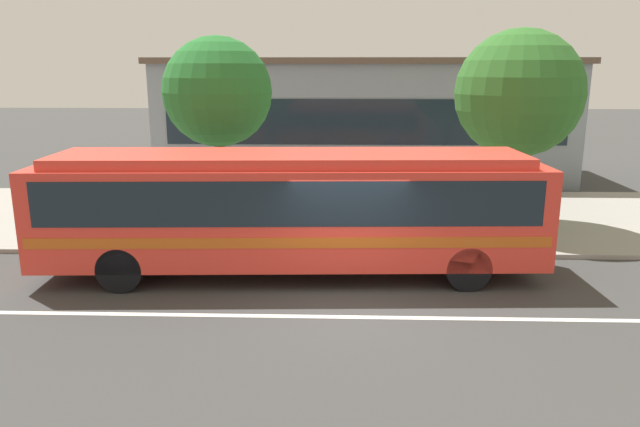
{
  "coord_description": "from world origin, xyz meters",
  "views": [
    {
      "loc": [
        -0.22,
        -11.69,
        4.78
      ],
      "look_at": [
        -0.68,
        2.43,
        1.3
      ],
      "focal_mm": 33.46,
      "sensor_mm": 36.0,
      "label": 1
    }
  ],
  "objects_px": {
    "bus_stop_sign": "(473,191)",
    "street_tree_near_stop": "(218,93)",
    "street_tree_mid_block": "(519,94)",
    "pedestrian_waiting_near_sign": "(202,210)",
    "transit_bus": "(291,205)",
    "pedestrian_standing_by_tree": "(435,197)",
    "pedestrian_walking_along_curb": "(335,207)"
  },
  "relations": [
    {
      "from": "transit_bus",
      "to": "pedestrian_walking_along_curb",
      "type": "relative_size",
      "value": 7.11
    },
    {
      "from": "street_tree_near_stop",
      "to": "street_tree_mid_block",
      "type": "relative_size",
      "value": 0.96
    },
    {
      "from": "bus_stop_sign",
      "to": "pedestrian_waiting_near_sign",
      "type": "bearing_deg",
      "value": 178.93
    },
    {
      "from": "pedestrian_waiting_near_sign",
      "to": "street_tree_near_stop",
      "type": "xyz_separation_m",
      "value": [
        0.12,
        2.07,
        2.98
      ]
    },
    {
      "from": "pedestrian_walking_along_curb",
      "to": "street_tree_mid_block",
      "type": "xyz_separation_m",
      "value": [
        5.29,
        1.96,
        2.95
      ]
    },
    {
      "from": "bus_stop_sign",
      "to": "pedestrian_walking_along_curb",
      "type": "bearing_deg",
      "value": 170.15
    },
    {
      "from": "transit_bus",
      "to": "street_tree_mid_block",
      "type": "relative_size",
      "value": 2.01
    },
    {
      "from": "transit_bus",
      "to": "street_tree_near_stop",
      "type": "height_order",
      "value": "street_tree_near_stop"
    },
    {
      "from": "pedestrian_waiting_near_sign",
      "to": "bus_stop_sign",
      "type": "height_order",
      "value": "bus_stop_sign"
    },
    {
      "from": "transit_bus",
      "to": "street_tree_near_stop",
      "type": "distance_m",
      "value": 5.23
    },
    {
      "from": "transit_bus",
      "to": "street_tree_mid_block",
      "type": "distance_m",
      "value": 8.0
    },
    {
      "from": "pedestrian_walking_along_curb",
      "to": "street_tree_near_stop",
      "type": "height_order",
      "value": "street_tree_near_stop"
    },
    {
      "from": "transit_bus",
      "to": "pedestrian_standing_by_tree",
      "type": "bearing_deg",
      "value": 41.66
    },
    {
      "from": "transit_bus",
      "to": "pedestrian_standing_by_tree",
      "type": "distance_m",
      "value": 5.18
    },
    {
      "from": "bus_stop_sign",
      "to": "street_tree_near_stop",
      "type": "distance_m",
      "value": 7.68
    },
    {
      "from": "bus_stop_sign",
      "to": "street_tree_mid_block",
      "type": "relative_size",
      "value": 0.42
    },
    {
      "from": "bus_stop_sign",
      "to": "street_tree_near_stop",
      "type": "bearing_deg",
      "value": 162.42
    },
    {
      "from": "street_tree_near_stop",
      "to": "pedestrian_standing_by_tree",
      "type": "bearing_deg",
      "value": -5.1
    },
    {
      "from": "bus_stop_sign",
      "to": "street_tree_near_stop",
      "type": "relative_size",
      "value": 0.43
    },
    {
      "from": "pedestrian_waiting_near_sign",
      "to": "street_tree_mid_block",
      "type": "bearing_deg",
      "value": 15.54
    },
    {
      "from": "pedestrian_walking_along_curb",
      "to": "bus_stop_sign",
      "type": "height_order",
      "value": "bus_stop_sign"
    },
    {
      "from": "transit_bus",
      "to": "bus_stop_sign",
      "type": "relative_size",
      "value": 4.82
    },
    {
      "from": "pedestrian_walking_along_curb",
      "to": "pedestrian_standing_by_tree",
      "type": "relative_size",
      "value": 0.93
    },
    {
      "from": "street_tree_mid_block",
      "to": "pedestrian_waiting_near_sign",
      "type": "bearing_deg",
      "value": -164.46
    },
    {
      "from": "transit_bus",
      "to": "pedestrian_walking_along_curb",
      "type": "distance_m",
      "value": 2.66
    },
    {
      "from": "pedestrian_waiting_near_sign",
      "to": "bus_stop_sign",
      "type": "distance_m",
      "value": 7.1
    },
    {
      "from": "transit_bus",
      "to": "pedestrian_standing_by_tree",
      "type": "height_order",
      "value": "transit_bus"
    },
    {
      "from": "bus_stop_sign",
      "to": "street_tree_mid_block",
      "type": "distance_m",
      "value": 3.9
    },
    {
      "from": "bus_stop_sign",
      "to": "street_tree_mid_block",
      "type": "xyz_separation_m",
      "value": [
        1.74,
        2.58,
        2.36
      ]
    },
    {
      "from": "transit_bus",
      "to": "street_tree_near_stop",
      "type": "bearing_deg",
      "value": 121.15
    },
    {
      "from": "transit_bus",
      "to": "street_tree_near_stop",
      "type": "relative_size",
      "value": 2.09
    },
    {
      "from": "transit_bus",
      "to": "pedestrian_standing_by_tree",
      "type": "xyz_separation_m",
      "value": [
        3.85,
        3.43,
        -0.53
      ]
    }
  ]
}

